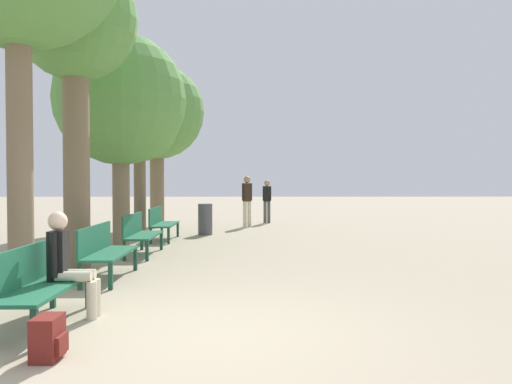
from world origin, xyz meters
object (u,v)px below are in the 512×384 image
object	(u,v)px
tree_row_4	(157,113)
trash_bin	(205,219)
tree_row_2	(120,101)
tree_row_1	(75,29)
bench_row_2	(139,232)
bench_row_0	(35,281)
pedestrian_near	(267,198)
tree_row_3	(139,124)
pedestrian_mid	(247,198)
bench_row_1	(104,248)
person_seated	(68,261)
backpack	(48,338)
bench_row_3	(161,221)

from	to	relation	value
tree_row_4	trash_bin	bearing A→B (deg)	-52.22
tree_row_2	tree_row_4	world-z (taller)	tree_row_4
tree_row_1	tree_row_4	size ratio (longest dim) A/B	1.03
trash_bin	bench_row_2	bearing A→B (deg)	-105.19
bench_row_0	pedestrian_near	world-z (taller)	pedestrian_near
tree_row_3	pedestrian_mid	bearing A→B (deg)	40.68
tree_row_4	bench_row_2	bearing A→B (deg)	-82.77
bench_row_1	bench_row_2	xyz separation A→B (m)	(0.00, 2.55, 0.00)
tree_row_4	tree_row_3	bearing A→B (deg)	-90.00
tree_row_1	pedestrian_mid	size ratio (longest dim) A/B	3.27
trash_bin	person_seated	bearing A→B (deg)	-95.32
tree_row_2	trash_bin	distance (m)	4.23
bench_row_0	tree_row_3	xyz separation A→B (m)	(-0.79, 8.71, 2.67)
tree_row_1	trash_bin	world-z (taller)	tree_row_1
person_seated	pedestrian_mid	world-z (taller)	pedestrian_mid
tree_row_4	pedestrian_near	distance (m)	4.96
tree_row_2	pedestrian_near	size ratio (longest dim) A/B	3.27
tree_row_1	tree_row_2	distance (m)	3.18
person_seated	tree_row_2	bearing A→B (deg)	99.21
tree_row_1	backpack	distance (m)	6.32
tree_row_4	person_seated	world-z (taller)	tree_row_4
bench_row_0	person_seated	size ratio (longest dim) A/B	1.33
bench_row_1	tree_row_4	distance (m)	9.39
tree_row_1	tree_row_2	size ratio (longest dim) A/B	1.09
tree_row_1	tree_row_2	xyz separation A→B (m)	(0.00, 3.07, -0.80)
bench_row_1	bench_row_3	world-z (taller)	same
bench_row_1	tree_row_2	xyz separation A→B (m)	(-0.79, 4.11, 3.01)
bench_row_3	pedestrian_near	world-z (taller)	pedestrian_near
bench_row_3	bench_row_2	bearing A→B (deg)	-90.00
tree_row_2	backpack	bearing A→B (deg)	-80.11
bench_row_0	tree_row_2	distance (m)	7.35
bench_row_1	pedestrian_mid	world-z (taller)	pedestrian_mid
bench_row_2	trash_bin	xyz separation A→B (m)	(1.04, 3.84, -0.05)
trash_bin	bench_row_0	bearing A→B (deg)	-96.65
tree_row_2	pedestrian_mid	distance (m)	6.09
tree_row_2	pedestrian_mid	bearing A→B (deg)	56.93
pedestrian_near	backpack	bearing A→B (deg)	-99.88
tree_row_4	pedestrian_mid	distance (m)	4.14
tree_row_2	pedestrian_near	world-z (taller)	tree_row_2
pedestrian_mid	trash_bin	size ratio (longest dim) A/B	1.90
tree_row_4	backpack	world-z (taller)	tree_row_4
backpack	trash_bin	distance (m)	9.97
tree_row_1	tree_row_2	world-z (taller)	tree_row_1
bench_row_0	tree_row_4	bearing A→B (deg)	93.98
pedestrian_near	bench_row_3	bearing A→B (deg)	-119.99
bench_row_1	tree_row_2	bearing A→B (deg)	100.84
bench_row_0	bench_row_1	distance (m)	2.55
trash_bin	pedestrian_mid	bearing A→B (deg)	63.22
bench_row_2	tree_row_1	distance (m)	4.18
bench_row_0	bench_row_3	size ratio (longest dim) A/B	1.00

